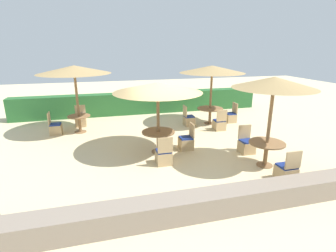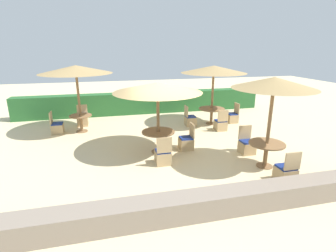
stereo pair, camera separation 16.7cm
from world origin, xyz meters
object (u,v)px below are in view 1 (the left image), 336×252
at_px(patio_chair_center_south, 164,156).
at_px(parasol_front_right, 274,83).
at_px(patio_chair_back_left_west, 55,128).
at_px(parasol_back_right, 212,69).
at_px(round_table_back_left, 79,120).
at_px(patio_chair_back_right_south, 219,124).
at_px(parasol_center, 158,88).
at_px(patio_chair_back_right_east, 231,117).
at_px(round_table_front_right, 267,147).
at_px(round_table_back_right, 210,111).
at_px(patio_chair_center_east, 186,142).
at_px(patio_chair_back_right_west, 189,120).
at_px(patio_chair_front_right_south, 286,172).
at_px(parasol_back_left, 74,70).
at_px(patio_chair_front_right_north, 246,145).
at_px(patio_chair_back_left_north, 81,120).
at_px(round_table_center, 158,136).

relative_size(patio_chair_center_south, parasol_front_right, 0.35).
bearing_deg(patio_chair_back_left_west, parasol_back_right, 88.55).
relative_size(round_table_back_left, patio_chair_back_right_south, 0.99).
bearing_deg(parasol_center, patio_chair_back_left_west, 141.61).
bearing_deg(patio_chair_back_left_west, patio_chair_back_right_south, 80.01).
bearing_deg(patio_chair_center_south, patio_chair_back_right_east, 41.29).
relative_size(parasol_center, patio_chair_back_right_east, 3.12).
xyz_separation_m(patio_chair_center_south, round_table_front_right, (2.96, -0.89, 0.33)).
distance_m(patio_chair_center_south, patio_chair_back_right_south, 4.15).
distance_m(patio_chair_center_south, round_table_back_right, 4.89).
xyz_separation_m(patio_chair_center_east, patio_chair_back_right_west, (1.02, 2.70, 0.00)).
distance_m(patio_chair_center_east, parasol_front_right, 3.49).
distance_m(patio_chair_center_east, round_table_back_right, 3.46).
xyz_separation_m(patio_chair_front_right_south, parasol_back_left, (-5.62, 5.78, 2.33)).
height_order(parasol_center, round_table_front_right, parasol_center).
relative_size(parasol_back_right, round_table_back_right, 2.44).
height_order(parasol_center, patio_chair_back_right_east, parasol_center).
relative_size(parasol_back_left, patio_chair_back_right_south, 3.10).
bearing_deg(patio_chair_front_right_north, parasol_back_left, -33.81).
xyz_separation_m(patio_chair_back_right_west, patio_chair_back_right_south, (1.06, -0.98, 0.00)).
height_order(patio_chair_center_east, parasol_front_right, parasol_front_right).
relative_size(patio_chair_back_left_north, patio_chair_back_right_east, 1.00).
bearing_deg(parasol_back_left, patio_chair_front_right_south, -45.82).
distance_m(patio_chair_front_right_south, round_table_back_right, 5.60).
bearing_deg(parasol_front_right, patio_chair_center_south, 163.21).
bearing_deg(patio_chair_back_right_east, patio_chair_front_right_north, 160.38).
distance_m(patio_chair_center_south, patio_chair_back_right_east, 5.59).
relative_size(patio_chair_front_right_south, patio_chair_back_left_north, 1.00).
bearing_deg(patio_chair_back_right_east, patio_chair_front_right_south, 167.27).
bearing_deg(patio_chair_center_east, parasol_back_right, -37.09).
bearing_deg(patio_chair_back_left_north, parasol_back_left, 90.59).
distance_m(patio_chair_front_right_south, parasol_back_left, 8.39).
bearing_deg(patio_chair_front_right_south, patio_chair_back_left_west, 138.81).
xyz_separation_m(patio_chair_back_left_west, parasol_back_right, (6.78, -0.17, 2.24)).
bearing_deg(round_table_back_right, patio_chair_front_right_south, -91.99).
distance_m(round_table_front_right, patio_chair_front_right_south, 1.02).
distance_m(patio_chair_front_right_north, patio_chair_back_right_east, 3.74).
relative_size(round_table_back_left, patio_chair_back_left_west, 0.99).
relative_size(patio_chair_center_south, round_table_back_left, 1.01).
height_order(patio_chair_center_south, patio_chair_back_right_west, same).
bearing_deg(patio_chair_back_right_west, patio_chair_front_right_south, 8.83).
bearing_deg(patio_chair_center_east, patio_chair_front_right_north, -113.68).
bearing_deg(patio_chair_front_right_north, patio_chair_back_right_east, -109.62).
bearing_deg(patio_chair_center_south, round_table_center, 86.98).
height_order(patio_chair_center_south, patio_chair_back_right_south, same).
bearing_deg(patio_chair_front_right_south, patio_chair_back_right_east, 77.27).
bearing_deg(patio_chair_front_right_south, round_table_front_right, 89.25).
height_order(patio_chair_front_right_south, patio_chair_back_left_west, same).
distance_m(parasol_center, patio_chair_back_right_west, 3.91).
bearing_deg(parasol_back_left, patio_chair_back_right_east, -1.98).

